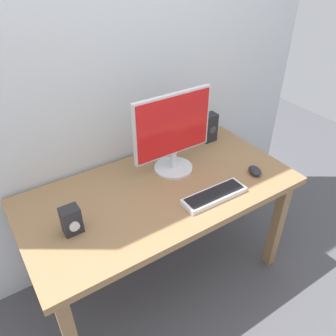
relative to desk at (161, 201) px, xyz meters
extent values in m
plane|color=#4C4C51|center=(0.00, 0.00, -0.66)|extent=(6.00, 6.00, 0.00)
cube|color=silver|center=(0.00, 0.42, 0.84)|extent=(2.80, 0.04, 3.00)
cube|color=#936D47|center=(0.00, 0.00, 0.07)|extent=(1.53, 0.77, 0.04)
cube|color=#936D47|center=(0.69, -0.31, -0.31)|extent=(0.06, 0.06, 0.71)
cube|color=#936D47|center=(-0.69, 0.31, -0.31)|extent=(0.06, 0.06, 0.71)
cube|color=#936D47|center=(0.69, 0.31, -0.31)|extent=(0.06, 0.06, 0.71)
cylinder|color=silver|center=(0.17, 0.12, 0.09)|extent=(0.23, 0.23, 0.02)
cylinder|color=silver|center=(0.17, 0.12, 0.15)|extent=(0.04, 0.04, 0.10)
cube|color=silver|center=(0.17, 0.13, 0.38)|extent=(0.49, 0.02, 0.37)
cube|color=red|center=(0.17, 0.12, 0.38)|extent=(0.47, 0.01, 0.34)
cube|color=silver|center=(0.20, -0.22, 0.10)|extent=(0.37, 0.12, 0.03)
cube|color=black|center=(0.20, -0.22, 0.12)|extent=(0.34, 0.10, 0.00)
ellipsoid|color=#232328|center=(0.54, -0.18, 0.11)|extent=(0.09, 0.12, 0.04)
cube|color=#232328|center=(0.56, 0.27, 0.18)|extent=(0.09, 0.07, 0.19)
cylinder|color=#3F3F44|center=(0.56, 0.23, 0.18)|extent=(0.05, 0.00, 0.05)
cube|color=#232328|center=(-0.52, -0.05, 0.16)|extent=(0.09, 0.07, 0.14)
cylinder|color=silver|center=(-0.52, -0.09, 0.15)|extent=(0.05, 0.01, 0.05)
camera|label=1|loc=(-0.78, -1.26, 1.26)|focal=36.35mm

